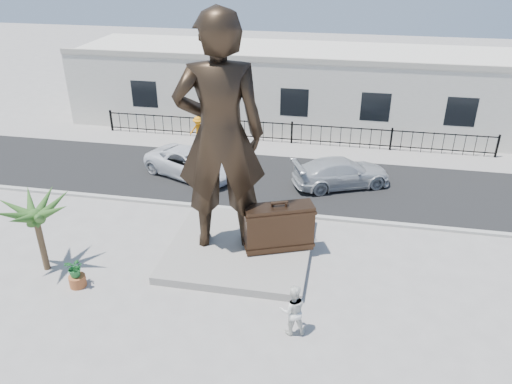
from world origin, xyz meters
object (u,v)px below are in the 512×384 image
Objects in this scene: suitcase at (279,227)px; car_white at (191,163)px; tourist at (293,310)px; statue at (220,136)px.

suitcase is 0.52× the size of car_white.
tourist is 0.35× the size of car_white.
statue is 3.97m from suitcase.
suitcase is at bearing -91.10° from tourist.
suitcase is at bearing -115.28° from car_white.
statue is 3.42× the size of suitcase.
statue reaches higher than suitcase.
car_white is (-5.26, 6.01, -0.50)m from suitcase.
suitcase is 4.14m from tourist.
statue is 6.30m from tourist.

